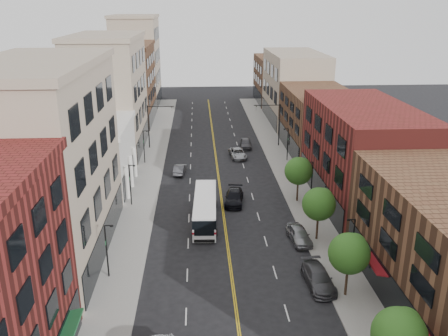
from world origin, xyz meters
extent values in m
plane|color=black|center=(0.00, 0.00, 0.00)|extent=(220.00, 220.00, 0.00)
cube|color=gray|center=(-10.00, 35.00, 0.07)|extent=(4.00, 110.00, 0.15)
cube|color=gray|center=(10.00, 35.00, 0.07)|extent=(4.00, 110.00, 0.15)
cube|color=gray|center=(-17.00, 13.00, 9.00)|extent=(10.00, 22.00, 18.00)
cube|color=silver|center=(-17.00, 31.00, 4.00)|extent=(10.00, 14.00, 8.00)
cube|color=gray|center=(-17.00, 48.00, 9.00)|extent=(10.00, 20.00, 18.00)
cube|color=brown|center=(-17.00, 68.00, 7.50)|extent=(10.00, 20.00, 15.00)
cube|color=gray|center=(-17.00, 86.00, 10.00)|extent=(10.00, 16.00, 20.00)
cube|color=maroon|center=(17.00, 24.00, 6.00)|extent=(10.00, 22.00, 12.00)
cube|color=brown|center=(17.00, 45.00, 5.00)|extent=(10.00, 20.00, 10.00)
cube|color=gray|center=(17.00, 66.00, 7.00)|extent=(10.00, 22.00, 14.00)
cube|color=brown|center=(17.00, 86.00, 5.50)|extent=(10.00, 18.00, 11.00)
sphere|color=#245718|center=(9.30, -6.00, 4.04)|extent=(3.40, 3.40, 3.40)
sphere|color=#245718|center=(9.80, -5.60, 4.55)|extent=(2.04, 2.04, 2.04)
cylinder|color=black|center=(9.30, 4.00, 1.40)|extent=(0.22, 0.22, 2.50)
sphere|color=#245718|center=(9.30, 4.00, 4.04)|extent=(3.40, 3.40, 3.40)
sphere|color=#245718|center=(9.80, 4.40, 4.55)|extent=(2.04, 2.04, 2.04)
cylinder|color=black|center=(9.30, 14.00, 1.40)|extent=(0.22, 0.22, 2.50)
sphere|color=#245718|center=(9.30, 14.00, 4.04)|extent=(3.40, 3.40, 3.40)
sphere|color=#245718|center=(9.80, 14.40, 4.55)|extent=(2.04, 2.04, 2.04)
cylinder|color=black|center=(9.30, 24.00, 1.40)|extent=(0.22, 0.22, 2.50)
sphere|color=#245718|center=(9.30, 24.00, 4.04)|extent=(3.40, 3.40, 3.40)
sphere|color=#245718|center=(9.80, 24.40, 4.55)|extent=(2.04, 2.04, 2.04)
cylinder|color=black|center=(-11.00, 8.00, 2.65)|extent=(0.14, 0.14, 5.00)
cylinder|color=black|center=(-10.65, 8.00, 5.15)|extent=(0.70, 0.10, 0.10)
cube|color=black|center=(-10.40, 8.00, 5.10)|extent=(0.28, 0.14, 0.14)
cube|color=#19592D|center=(-11.00, 8.00, 3.55)|extent=(0.04, 0.55, 0.35)
cylinder|color=black|center=(-11.00, 24.00, 2.65)|extent=(0.14, 0.14, 5.00)
cylinder|color=black|center=(-10.65, 24.00, 5.15)|extent=(0.70, 0.10, 0.10)
cube|color=black|center=(-10.40, 24.00, 5.10)|extent=(0.28, 0.14, 0.14)
cube|color=#19592D|center=(-11.00, 24.00, 3.55)|extent=(0.04, 0.55, 0.35)
cylinder|color=black|center=(-11.00, 40.00, 2.65)|extent=(0.14, 0.14, 5.00)
cylinder|color=black|center=(-10.65, 40.00, 5.15)|extent=(0.70, 0.10, 0.10)
cube|color=black|center=(-10.40, 40.00, 5.10)|extent=(0.28, 0.14, 0.14)
cube|color=#19592D|center=(-11.00, 40.00, 3.55)|extent=(0.04, 0.55, 0.35)
cylinder|color=black|center=(11.00, 8.00, 2.65)|extent=(0.14, 0.14, 5.00)
cylinder|color=black|center=(10.65, 8.00, 5.15)|extent=(0.70, 0.10, 0.10)
cube|color=black|center=(10.40, 8.00, 5.10)|extent=(0.28, 0.14, 0.14)
cube|color=#19592D|center=(11.00, 8.00, 3.55)|extent=(0.04, 0.55, 0.35)
cylinder|color=black|center=(11.00, 24.00, 2.65)|extent=(0.14, 0.14, 5.00)
cylinder|color=black|center=(10.65, 24.00, 5.15)|extent=(0.70, 0.10, 0.10)
cube|color=black|center=(10.40, 24.00, 5.10)|extent=(0.28, 0.14, 0.14)
cube|color=#19592D|center=(11.00, 24.00, 3.55)|extent=(0.04, 0.55, 0.35)
cylinder|color=black|center=(11.00, 40.00, 2.65)|extent=(0.14, 0.14, 5.00)
cylinder|color=black|center=(10.65, 40.00, 5.15)|extent=(0.70, 0.10, 0.10)
cube|color=black|center=(10.40, 40.00, 5.10)|extent=(0.28, 0.14, 0.14)
cube|color=#19592D|center=(11.00, 40.00, 3.55)|extent=(0.04, 0.55, 0.35)
cylinder|color=black|center=(-11.00, 48.00, 3.75)|extent=(0.18, 0.18, 7.20)
cylinder|color=black|center=(-8.80, 48.00, 7.15)|extent=(4.40, 0.12, 0.12)
imported|color=black|center=(-7.00, 48.00, 6.75)|extent=(0.15, 0.18, 0.90)
cylinder|color=black|center=(11.00, 48.00, 3.75)|extent=(0.18, 0.18, 7.20)
cylinder|color=black|center=(8.80, 48.00, 7.15)|extent=(4.40, 0.12, 0.12)
imported|color=black|center=(7.00, 48.00, 6.75)|extent=(0.15, 0.18, 0.90)
cube|color=white|center=(-2.14, 19.17, 1.52)|extent=(2.84, 11.17, 2.68)
cube|color=black|center=(-2.14, 19.17, 2.17)|extent=(2.88, 11.21, 0.97)
cube|color=#A30B1A|center=(-2.14, 19.17, 1.25)|extent=(2.88, 11.21, 0.20)
cube|color=black|center=(-2.36, 13.61, 1.76)|extent=(2.03, 0.14, 1.48)
cylinder|color=black|center=(-3.50, 15.52, 0.44)|extent=(0.29, 0.90, 0.89)
cylinder|color=black|center=(-1.06, 15.43, 0.44)|extent=(0.29, 0.90, 0.89)
cylinder|color=black|center=(-3.21, 22.91, 0.44)|extent=(0.29, 0.90, 0.89)
cylinder|color=black|center=(-0.77, 22.81, 0.44)|extent=(0.29, 0.90, 0.89)
imported|color=#424246|center=(7.40, 5.65, 0.76)|extent=(2.42, 5.34, 1.52)
imported|color=#929499|center=(7.40, 13.75, 0.78)|extent=(2.32, 4.78, 1.57)
imported|color=#414145|center=(-5.50, 35.06, 0.69)|extent=(1.89, 4.29, 1.37)
imported|color=black|center=(1.50, 24.00, 0.76)|extent=(2.85, 5.51, 1.53)
imported|color=#999DA0|center=(3.47, 42.08, 0.71)|extent=(2.86, 5.35, 1.43)
imported|color=#444348|center=(5.25, 47.37, 0.79)|extent=(2.10, 4.71, 1.57)
camera|label=1|loc=(-2.80, -29.39, 23.30)|focal=38.00mm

